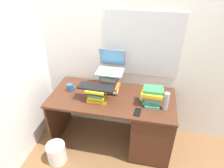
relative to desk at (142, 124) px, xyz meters
The scene contains 14 objects.
ground_plane 0.56m from the desk, behind, with size 6.00×6.00×0.00m, color brown.
wall_back 1.06m from the desk, 132.73° to the left, with size 6.00×0.06×2.60m.
wall_left 1.68m from the desk, behind, with size 0.05×6.00×2.60m, color silver.
desk is the anchor object (origin of this frame).
book_stack_tall 0.67m from the desk, 161.81° to the left, with size 0.25×0.20×0.27m.
book_stack_keyboard_riser 0.70m from the desk, behind, with size 0.24×0.19×0.17m.
book_stack_side 0.46m from the desk, 10.18° to the right, with size 0.25×0.19×0.21m.
laptop 0.83m from the desk, 154.24° to the left, with size 0.32×0.31×0.25m.
keyboard 0.76m from the desk, behind, with size 0.42×0.14×0.02m, color black.
computer_mouse 0.36m from the desk, 121.87° to the left, with size 0.06×0.10×0.04m, color #A5A8AD.
mug 1.01m from the desk, behind, with size 0.11×0.07×0.09m.
water_bottle 0.51m from the desk, 17.95° to the right, with size 0.06×0.06×0.22m, color #999EA5.
cell_phone 0.40m from the desk, 106.41° to the right, with size 0.07×0.14×0.01m, color black.
wastebasket 1.12m from the desk, 156.07° to the right, with size 0.23×0.23×0.26m, color silver.
Camera 1 is at (0.41, -1.94, 2.17)m, focal length 32.10 mm.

